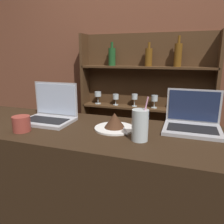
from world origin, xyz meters
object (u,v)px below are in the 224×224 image
object	(u,v)px
laptop_near	(51,113)
laptop_far	(192,122)
cake_plate	(115,123)
coffee_cup	(21,124)
water_glass	(140,125)

from	to	relation	value
laptop_near	laptop_far	bearing A→B (deg)	7.88
laptop_near	cake_plate	distance (m)	0.43
coffee_cup	laptop_near	bearing A→B (deg)	80.84
laptop_near	cake_plate	world-z (taller)	laptop_near
laptop_far	cake_plate	bearing A→B (deg)	-161.01
laptop_near	coffee_cup	distance (m)	0.22
cake_plate	laptop_far	bearing A→B (deg)	18.99
laptop_near	laptop_far	world-z (taller)	laptop_near
laptop_far	cake_plate	world-z (taller)	laptop_far
cake_plate	coffee_cup	size ratio (longest dim) A/B	2.38
coffee_cup	laptop_far	bearing A→B (deg)	20.96
laptop_near	water_glass	distance (m)	0.61
laptop_near	water_glass	world-z (taller)	laptop_near
cake_plate	water_glass	xyz separation A→B (m)	(0.17, -0.12, 0.04)
laptop_far	cake_plate	xyz separation A→B (m)	(-0.40, -0.14, -0.01)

